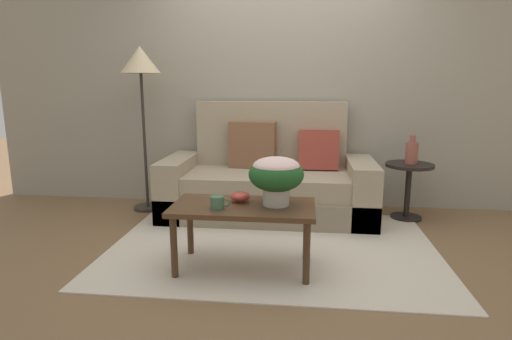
# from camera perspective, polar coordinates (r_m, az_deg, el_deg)

# --- Properties ---
(ground_plane) EXTENTS (14.00, 14.00, 0.00)m
(ground_plane) POSITION_cam_1_polar(r_m,az_deg,el_deg) (3.59, 2.41, -9.72)
(ground_plane) COLOR brown
(wall_back) EXTENTS (6.40, 0.12, 2.86)m
(wall_back) POSITION_cam_1_polar(r_m,az_deg,el_deg) (4.58, 3.71, 13.19)
(wall_back) COLOR gray
(wall_back) RESTS_ON ground
(area_rug) EXTENTS (2.60, 1.86, 0.01)m
(area_rug) POSITION_cam_1_polar(r_m,az_deg,el_deg) (3.50, 2.30, -10.21)
(area_rug) COLOR beige
(area_rug) RESTS_ON ground
(couch) EXTENTS (2.05, 0.88, 1.12)m
(couch) POSITION_cam_1_polar(r_m,az_deg,el_deg) (4.23, 1.74, -1.74)
(couch) COLOR gray
(couch) RESTS_ON ground
(coffee_table) EXTENTS (1.00, 0.52, 0.47)m
(coffee_table) POSITION_cam_1_polar(r_m,az_deg,el_deg) (2.97, -1.72, -5.84)
(coffee_table) COLOR #442D1B
(coffee_table) RESTS_ON ground
(side_table) EXTENTS (0.45, 0.45, 0.55)m
(side_table) POSITION_cam_1_polar(r_m,az_deg,el_deg) (4.34, 19.88, -1.39)
(side_table) COLOR black
(side_table) RESTS_ON ground
(floor_lamp) EXTENTS (0.39, 0.39, 1.66)m
(floor_lamp) POSITION_cam_1_polar(r_m,az_deg,el_deg) (4.45, -15.28, 12.74)
(floor_lamp) COLOR #2D2823
(floor_lamp) RESTS_ON ground
(potted_plant) EXTENTS (0.38, 0.38, 0.34)m
(potted_plant) POSITION_cam_1_polar(r_m,az_deg,el_deg) (2.91, 2.74, -0.59)
(potted_plant) COLOR #B7B2A8
(potted_plant) RESTS_ON coffee_table
(coffee_mug) EXTENTS (0.14, 0.09, 0.09)m
(coffee_mug) POSITION_cam_1_polar(r_m,az_deg,el_deg) (2.87, -5.21, -4.40)
(coffee_mug) COLOR #3D664C
(coffee_mug) RESTS_ON coffee_table
(snack_bowl) EXTENTS (0.14, 0.14, 0.07)m
(snack_bowl) POSITION_cam_1_polar(r_m,az_deg,el_deg) (3.03, -2.14, -3.58)
(snack_bowl) COLOR #B2382D
(snack_bowl) RESTS_ON coffee_table
(table_vase) EXTENTS (0.12, 0.12, 0.27)m
(table_vase) POSITION_cam_1_polar(r_m,az_deg,el_deg) (4.30, 20.26, 2.28)
(table_vase) COLOR #934C42
(table_vase) RESTS_ON side_table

